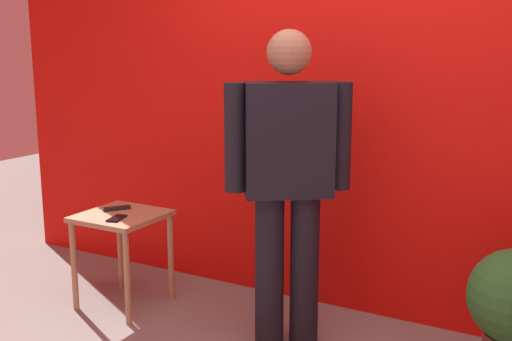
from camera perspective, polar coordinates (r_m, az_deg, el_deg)
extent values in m
cube|color=red|center=(3.66, 9.91, 10.17)|extent=(5.30, 0.12, 3.04)
cylinder|color=black|center=(3.35, 1.24, -9.20)|extent=(0.22, 0.22, 0.83)
cylinder|color=black|center=(3.37, 4.47, -9.06)|extent=(0.22, 0.22, 0.83)
cube|color=black|center=(3.18, 2.99, 2.85)|extent=(0.50, 0.44, 0.59)
cube|color=#2D4784|center=(3.29, 2.69, 3.66)|extent=(0.11, 0.08, 0.49)
cube|color=#B2333D|center=(3.30, 2.67, 3.38)|extent=(0.04, 0.03, 0.44)
cylinder|color=black|center=(3.15, -1.94, 3.04)|extent=(0.15, 0.15, 0.56)
cylinder|color=black|center=(3.23, 7.80, 3.16)|extent=(0.15, 0.15, 0.56)
sphere|color=#A87A5B|center=(3.14, 3.08, 10.82)|extent=(0.23, 0.23, 0.23)
cube|color=tan|center=(3.87, -12.28, -4.11)|extent=(0.48, 0.48, 0.03)
cylinder|color=tan|center=(3.95, -16.40, -8.45)|extent=(0.04, 0.04, 0.56)
cylinder|color=tan|center=(3.68, -11.76, -9.72)|extent=(0.04, 0.04, 0.56)
cylinder|color=tan|center=(4.23, -12.39, -6.88)|extent=(0.04, 0.04, 0.56)
cylinder|color=tan|center=(3.98, -7.84, -7.91)|extent=(0.04, 0.04, 0.56)
cube|color=black|center=(3.75, -12.69, -4.31)|extent=(0.10, 0.16, 0.01)
cube|color=black|center=(3.95, -12.71, -3.41)|extent=(0.13, 0.16, 0.02)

